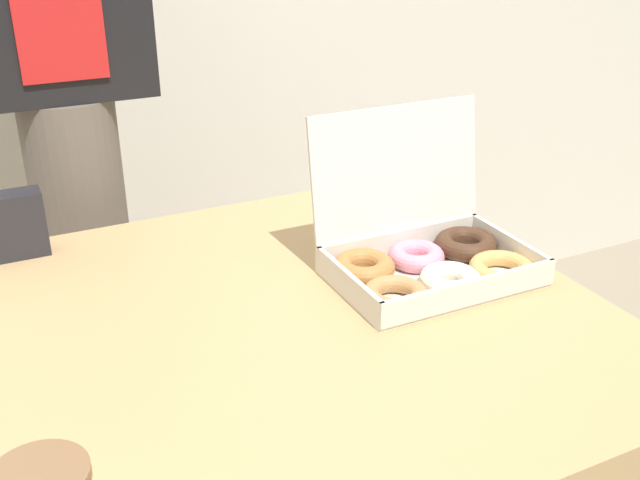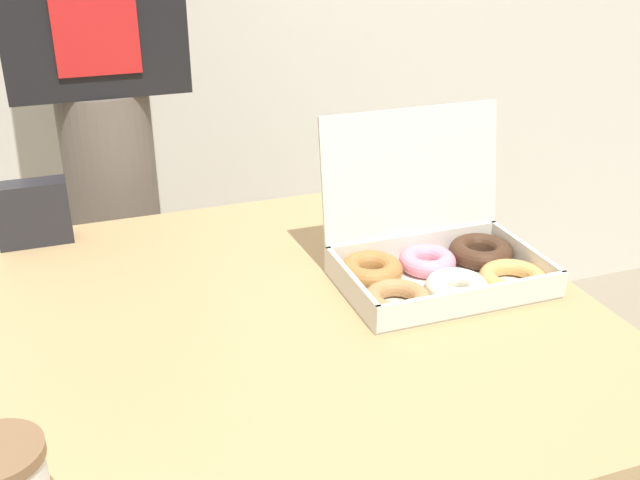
# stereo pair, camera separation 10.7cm
# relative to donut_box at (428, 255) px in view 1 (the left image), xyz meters

# --- Properties ---
(donut_box) EXTENTS (0.33, 0.26, 0.26)m
(donut_box) POSITION_rel_donut_box_xyz_m (0.00, 0.00, 0.00)
(donut_box) COLOR silver
(donut_box) RESTS_ON table
(napkin_holder) EXTENTS (0.13, 0.05, 0.12)m
(napkin_holder) POSITION_rel_donut_box_xyz_m (-0.61, 0.37, 0.02)
(napkin_holder) COLOR #232328
(napkin_holder) RESTS_ON table
(person_customer) EXTENTS (0.35, 0.23, 1.83)m
(person_customer) POSITION_rel_donut_box_xyz_m (-0.45, 0.65, 0.24)
(person_customer) COLOR #665B51
(person_customer) RESTS_ON ground_plane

